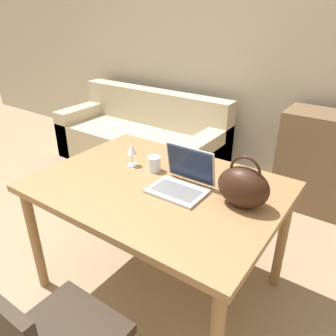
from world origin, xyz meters
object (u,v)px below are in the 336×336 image
Objects in this scene: wine_glass at (132,151)px; handbag at (243,187)px; drinking_glass at (154,164)px; laptop at (183,178)px; couch at (142,140)px.

wine_glass is 0.52× the size of handbag.
handbag is (0.75, -0.04, 0.01)m from wine_glass.
handbag is (0.60, -0.06, 0.06)m from drinking_glass.
handbag reaches higher than laptop.
couch is 1.82m from drinking_glass.
handbag is (0.34, 0.02, 0.05)m from laptop.
wine_glass is (1.02, -1.31, 0.58)m from couch.
laptop is 0.27m from drinking_glass.
laptop reaches higher than couch.
wine_glass is at bearing -172.57° from drinking_glass.
couch is 7.14× the size of handbag.
couch is at bearing 127.90° from wine_glass.
handbag is at bearing -37.21° from couch.
couch is at bearing 142.79° from handbag.
handbag is at bearing -5.42° from drinking_glass.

